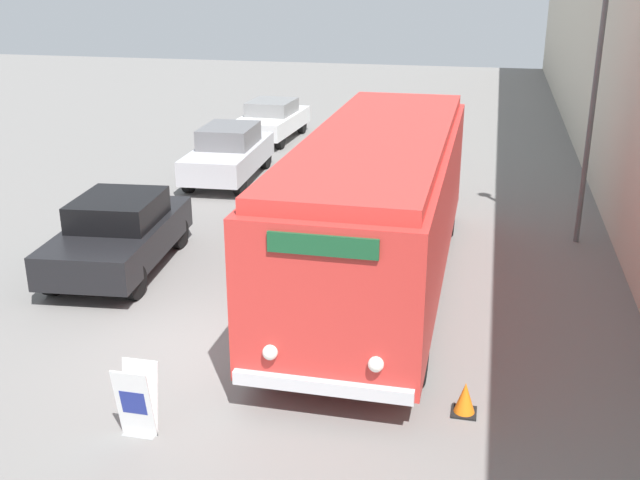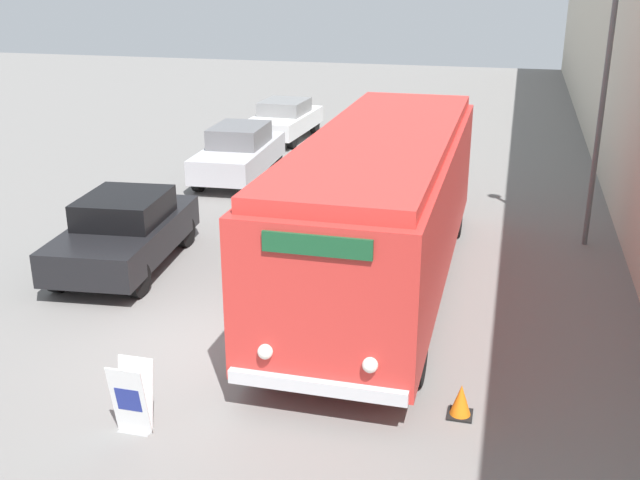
{
  "view_description": "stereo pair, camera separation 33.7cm",
  "coord_description": "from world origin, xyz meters",
  "px_view_note": "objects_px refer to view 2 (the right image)",
  "views": [
    {
      "loc": [
        4.16,
        -10.52,
        6.02
      ],
      "look_at": [
        1.56,
        0.77,
        1.8
      ],
      "focal_mm": 42.0,
      "sensor_mm": 36.0,
      "label": 1
    },
    {
      "loc": [
        4.48,
        -10.44,
        6.02
      ],
      "look_at": [
        1.56,
        0.77,
        1.8
      ],
      "focal_mm": 42.0,
      "sensor_mm": 36.0,
      "label": 2
    }
  ],
  "objects_px": {
    "traffic_cone": "(461,401)",
    "streetlamp": "(609,53)",
    "vintage_bus": "(382,203)",
    "sign_board": "(132,398)",
    "parked_car_far": "(284,119)",
    "parked_car_mid": "(239,152)",
    "parked_car_near": "(125,231)"
  },
  "relations": [
    {
      "from": "parked_car_far",
      "to": "traffic_cone",
      "type": "distance_m",
      "value": 18.78
    },
    {
      "from": "vintage_bus",
      "to": "parked_car_far",
      "type": "relative_size",
      "value": 2.35
    },
    {
      "from": "sign_board",
      "to": "parked_car_far",
      "type": "bearing_deg",
      "value": 100.9
    },
    {
      "from": "parked_car_near",
      "to": "parked_car_mid",
      "type": "height_order",
      "value": "parked_car_mid"
    },
    {
      "from": "streetlamp",
      "to": "parked_car_far",
      "type": "bearing_deg",
      "value": 137.92
    },
    {
      "from": "streetlamp",
      "to": "parked_car_mid",
      "type": "bearing_deg",
      "value": 160.72
    },
    {
      "from": "vintage_bus",
      "to": "streetlamp",
      "type": "relative_size",
      "value": 1.48
    },
    {
      "from": "parked_car_mid",
      "to": "parked_car_near",
      "type": "bearing_deg",
      "value": -91.95
    },
    {
      "from": "sign_board",
      "to": "traffic_cone",
      "type": "distance_m",
      "value": 4.58
    },
    {
      "from": "vintage_bus",
      "to": "sign_board",
      "type": "height_order",
      "value": "vintage_bus"
    },
    {
      "from": "traffic_cone",
      "to": "streetlamp",
      "type": "bearing_deg",
      "value": 74.31
    },
    {
      "from": "streetlamp",
      "to": "parked_car_far",
      "type": "height_order",
      "value": "streetlamp"
    },
    {
      "from": "parked_car_far",
      "to": "streetlamp",
      "type": "bearing_deg",
      "value": -40.22
    },
    {
      "from": "vintage_bus",
      "to": "parked_car_mid",
      "type": "distance_m",
      "value": 9.06
    },
    {
      "from": "vintage_bus",
      "to": "sign_board",
      "type": "bearing_deg",
      "value": -112.43
    },
    {
      "from": "vintage_bus",
      "to": "parked_car_near",
      "type": "bearing_deg",
      "value": -177.07
    },
    {
      "from": "sign_board",
      "to": "traffic_cone",
      "type": "relative_size",
      "value": 2.13
    },
    {
      "from": "parked_car_near",
      "to": "traffic_cone",
      "type": "bearing_deg",
      "value": -34.17
    },
    {
      "from": "parked_car_far",
      "to": "parked_car_mid",
      "type": "bearing_deg",
      "value": -84.56
    },
    {
      "from": "sign_board",
      "to": "streetlamp",
      "type": "height_order",
      "value": "streetlamp"
    },
    {
      "from": "streetlamp",
      "to": "parked_car_near",
      "type": "relative_size",
      "value": 1.52
    },
    {
      "from": "vintage_bus",
      "to": "parked_car_far",
      "type": "xyz_separation_m",
      "value": [
        -5.95,
        12.79,
        -1.02
      ]
    },
    {
      "from": "vintage_bus",
      "to": "sign_board",
      "type": "relative_size",
      "value": 9.4
    },
    {
      "from": "sign_board",
      "to": "parked_car_far",
      "type": "distance_m",
      "value": 18.89
    },
    {
      "from": "parked_car_near",
      "to": "traffic_cone",
      "type": "relative_size",
      "value": 8.91
    },
    {
      "from": "sign_board",
      "to": "parked_car_mid",
      "type": "distance_m",
      "value": 13.23
    },
    {
      "from": "streetlamp",
      "to": "parked_car_mid",
      "type": "xyz_separation_m",
      "value": [
        -9.76,
        3.41,
        -3.51
      ]
    },
    {
      "from": "parked_car_near",
      "to": "parked_car_far",
      "type": "relative_size",
      "value": 1.04
    },
    {
      "from": "sign_board",
      "to": "parked_car_far",
      "type": "height_order",
      "value": "parked_car_far"
    },
    {
      "from": "sign_board",
      "to": "parked_car_mid",
      "type": "bearing_deg",
      "value": 104.07
    },
    {
      "from": "vintage_bus",
      "to": "streetlamp",
      "type": "height_order",
      "value": "streetlamp"
    },
    {
      "from": "vintage_bus",
      "to": "parked_car_mid",
      "type": "xyz_separation_m",
      "value": [
        -5.59,
        7.07,
        -0.96
      ]
    }
  ]
}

